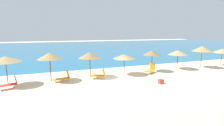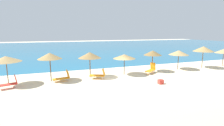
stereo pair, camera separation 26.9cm
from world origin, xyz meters
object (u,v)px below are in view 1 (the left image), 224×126
(lounge_chair_2, at_px, (63,77))
(cooler_box, at_px, (161,82))
(beach_umbrella_4, at_px, (90,55))
(beach_umbrella_5, at_px, (124,56))
(beach_umbrella_8, at_px, (202,49))
(lounge_chair_1, at_px, (99,75))
(beach_umbrella_9, at_px, (222,51))
(lounge_chair_0, at_px, (10,83))
(beach_umbrella_2, at_px, (5,59))
(beach_umbrella_6, at_px, (152,53))
(lounge_chair_3, at_px, (151,69))
(beach_umbrella_3, at_px, (50,56))
(beach_umbrella_7, at_px, (178,53))

(lounge_chair_2, distance_m, cooler_box, 9.45)
(beach_umbrella_4, xyz_separation_m, beach_umbrella_5, (3.90, -0.11, -0.31))
(beach_umbrella_8, bearing_deg, beach_umbrella_5, 179.50)
(lounge_chair_1, xyz_separation_m, cooler_box, (4.99, -3.61, -0.25))
(beach_umbrella_8, xyz_separation_m, lounge_chair_1, (-14.63, -0.69, -2.11))
(beach_umbrella_4, distance_m, beach_umbrella_9, 19.22)
(lounge_chair_2, bearing_deg, cooler_box, -125.96)
(lounge_chair_0, bearing_deg, beach_umbrella_5, -100.33)
(beach_umbrella_8, relative_size, beach_umbrella_9, 1.19)
(beach_umbrella_2, bearing_deg, beach_umbrella_5, 0.11)
(beach_umbrella_6, distance_m, cooler_box, 5.54)
(lounge_chair_3, height_order, cooler_box, lounge_chair_3)
(beach_umbrella_3, distance_m, cooler_box, 10.89)
(beach_umbrella_6, bearing_deg, beach_umbrella_2, -178.83)
(beach_umbrella_3, bearing_deg, beach_umbrella_5, -0.51)
(beach_umbrella_7, relative_size, lounge_chair_3, 1.48)
(beach_umbrella_5, height_order, lounge_chair_2, beach_umbrella_5)
(beach_umbrella_3, xyz_separation_m, beach_umbrella_5, (7.85, -0.07, -0.42))
(beach_umbrella_5, xyz_separation_m, lounge_chair_0, (-11.20, -1.07, -1.62))
(beach_umbrella_6, bearing_deg, beach_umbrella_9, -1.80)
(beach_umbrella_2, bearing_deg, beach_umbrella_9, -0.10)
(beach_umbrella_7, bearing_deg, lounge_chair_1, -174.58)
(lounge_chair_0, xyz_separation_m, lounge_chair_3, (14.50, 0.69, 0.00))
(beach_umbrella_7, height_order, beach_umbrella_8, beach_umbrella_8)
(beach_umbrella_5, distance_m, beach_umbrella_6, 3.89)
(lounge_chair_0, bearing_deg, lounge_chair_3, -103.07)
(lounge_chair_0, bearing_deg, lounge_chair_2, -96.72)
(lounge_chair_2, xyz_separation_m, lounge_chair_3, (10.04, -0.02, 0.07))
(beach_umbrella_8, bearing_deg, beach_umbrella_7, 174.64)
(beach_umbrella_2, relative_size, lounge_chair_3, 1.61)
(lounge_chair_0, height_order, cooler_box, lounge_chair_0)
(cooler_box, bearing_deg, beach_umbrella_7, 38.14)
(beach_umbrella_9, distance_m, lounge_chair_2, 22.13)
(beach_umbrella_3, distance_m, beach_umbrella_9, 23.17)
(beach_umbrella_3, xyz_separation_m, lounge_chair_3, (11.15, -0.45, -2.04))
(cooler_box, bearing_deg, beach_umbrella_3, 155.18)
(beach_umbrella_7, relative_size, beach_umbrella_9, 1.02)
(beach_umbrella_4, xyz_separation_m, beach_umbrella_7, (11.62, 0.13, -0.22))
(lounge_chair_3, bearing_deg, beach_umbrella_4, 52.91)
(lounge_chair_1, relative_size, lounge_chair_3, 1.03)
(lounge_chair_0, distance_m, lounge_chair_2, 4.52)
(beach_umbrella_6, relative_size, lounge_chair_2, 1.55)
(beach_umbrella_2, relative_size, beach_umbrella_5, 1.06)
(beach_umbrella_3, distance_m, lounge_chair_2, 2.43)
(beach_umbrella_6, distance_m, lounge_chair_2, 10.80)
(lounge_chair_1, bearing_deg, beach_umbrella_6, -55.90)
(beach_umbrella_7, relative_size, lounge_chair_2, 1.48)
(beach_umbrella_8, distance_m, lounge_chair_3, 8.41)
(beach_umbrella_2, bearing_deg, beach_umbrella_6, 1.17)
(beach_umbrella_5, bearing_deg, beach_umbrella_8, -0.50)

